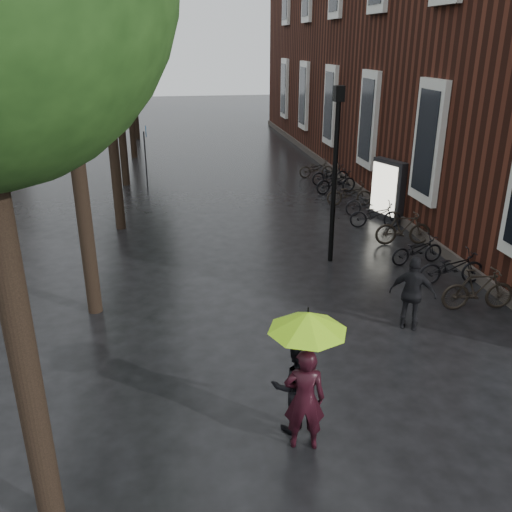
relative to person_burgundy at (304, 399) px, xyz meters
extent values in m
cube|color=#38160F|center=(10.98, 17.62, 5.15)|extent=(10.00, 33.00, 12.00)
cube|color=silver|center=(5.93, 8.62, 2.15)|extent=(0.25, 1.60, 3.60)
cube|color=black|center=(5.83, 8.62, 2.15)|extent=(0.10, 1.20, 3.00)
cube|color=silver|center=(5.93, 13.62, 2.15)|extent=(0.25, 1.60, 3.60)
cube|color=black|center=(5.83, 13.62, 2.15)|extent=(0.10, 1.20, 3.00)
cube|color=silver|center=(5.93, 18.62, 2.15)|extent=(0.25, 1.60, 3.60)
cube|color=black|center=(5.83, 18.62, 2.15)|extent=(0.10, 1.20, 3.00)
cube|color=silver|center=(5.93, 23.62, 2.15)|extent=(0.25, 1.60, 3.60)
cube|color=black|center=(5.83, 23.62, 2.15)|extent=(0.10, 1.20, 3.00)
cube|color=silver|center=(5.93, 28.62, 2.15)|extent=(0.25, 1.60, 3.60)
cube|color=black|center=(5.83, 28.62, 2.15)|extent=(0.10, 1.20, 3.00)
cube|color=#3F3833|center=(6.08, 17.62, -0.70)|extent=(0.40, 33.00, 0.30)
cylinder|color=black|center=(-3.52, -0.88, 1.49)|extent=(0.32, 0.32, 4.68)
cylinder|color=black|center=(-3.62, 5.12, 1.41)|extent=(0.32, 0.32, 4.51)
cylinder|color=black|center=(-3.42, 11.12, 1.63)|extent=(0.32, 0.32, 4.95)
cylinder|color=black|center=(-3.57, 17.12, 1.35)|extent=(0.32, 0.32, 4.40)
cylinder|color=black|center=(-3.47, 23.12, 1.54)|extent=(0.32, 0.32, 4.79)
cylinder|color=black|center=(-3.52, 29.12, 1.43)|extent=(0.32, 0.32, 4.57)
imported|color=black|center=(0.00, 0.00, 0.00)|extent=(0.69, 0.52, 1.70)
imported|color=black|center=(-0.04, 0.41, -0.05)|extent=(0.80, 0.63, 1.61)
cylinder|color=black|center=(0.04, 0.13, 0.48)|extent=(0.02, 0.02, 1.49)
cone|color=#A3F71A|center=(0.04, 0.13, 1.23)|extent=(1.17, 1.17, 0.30)
cylinder|color=black|center=(0.04, 0.13, 1.42)|extent=(0.02, 0.02, 0.08)
imported|color=black|center=(3.16, 3.19, -0.03)|extent=(1.03, 0.85, 1.65)
imported|color=black|center=(5.06, 3.76, -0.34)|extent=(1.73, 0.63, 1.02)
imported|color=black|center=(5.18, 5.21, -0.40)|extent=(1.73, 0.66, 0.90)
imported|color=black|center=(4.91, 6.60, -0.44)|extent=(1.61, 0.74, 0.82)
imported|color=black|center=(5.16, 8.13, -0.34)|extent=(1.75, 0.68, 1.02)
imported|color=black|center=(4.92, 9.81, -0.41)|extent=(1.77, 0.88, 0.89)
imported|color=black|center=(5.21, 11.18, -0.39)|extent=(1.79, 0.70, 0.93)
imported|color=black|center=(4.92, 12.47, -0.40)|extent=(1.77, 0.87, 0.89)
imported|color=black|center=(4.95, 14.27, -0.38)|extent=(1.87, 0.97, 0.93)
imported|color=black|center=(5.13, 15.67, -0.40)|extent=(1.78, 0.87, 0.90)
imported|color=black|center=(4.89, 17.04, -0.44)|extent=(1.59, 0.61, 0.82)
cube|color=black|center=(5.61, 10.56, 0.19)|extent=(0.29, 1.38, 2.09)
cube|color=beige|center=(5.46, 10.56, 0.24)|extent=(0.04, 1.16, 1.71)
cylinder|color=black|center=(2.60, 7.21, 1.37)|extent=(0.13, 0.13, 4.44)
cube|color=black|center=(2.60, 7.21, 3.71)|extent=(0.24, 0.24, 0.39)
sphere|color=#FFE5B2|center=(2.60, 7.21, 3.71)|extent=(0.20, 0.20, 0.20)
cylinder|color=#262628|center=(-2.66, 16.47, 0.32)|extent=(0.06, 0.06, 2.35)
cylinder|color=#0D4E97|center=(-2.56, 16.47, 1.50)|extent=(0.03, 0.47, 0.47)
camera|label=1|loc=(-1.81, -6.46, 4.93)|focal=38.00mm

